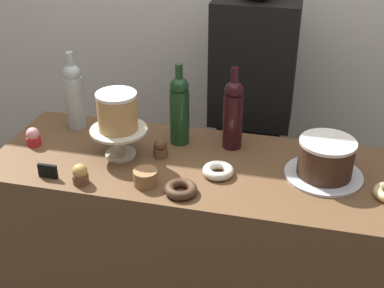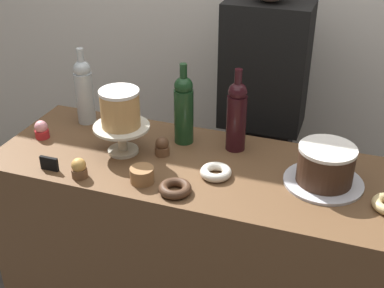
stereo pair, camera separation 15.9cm
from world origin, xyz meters
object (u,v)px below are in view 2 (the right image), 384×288
Objects in this scene: wine_bottle_green at (184,108)px; white_layer_cake at (120,108)px; donut_sugar at (216,172)px; cupcake_caramel at (79,168)px; cupcake_chocolate at (162,146)px; wine_bottle_dark_red at (237,115)px; cookie_stack at (142,175)px; donut_chocolate at (175,188)px; price_sign_chalkboard at (49,164)px; cupcake_strawberry at (42,130)px; chocolate_round_cake at (326,164)px; barista_figure at (261,126)px; cake_stand_pedestal at (122,134)px; wine_bottle_clear at (84,90)px.

white_layer_cake is at bearing -140.70° from wine_bottle_green.
cupcake_caramel is at bearing -160.00° from donut_sugar.
cupcake_caramel is 0.48m from donut_sugar.
wine_bottle_dark_red is at bearing 28.95° from cupcake_chocolate.
cupcake_caramel is 0.88× the size of cookie_stack.
price_sign_chalkboard is (-0.48, -0.02, 0.01)m from donut_chocolate.
cupcake_strawberry is 1.06× the size of price_sign_chalkboard.
white_layer_cake is at bearing -168.29° from cupcake_chocolate.
barista_figure reaches higher than chocolate_round_cake.
cupcake_chocolate is at bearing 91.64° from cookie_stack.
chocolate_round_cake is 0.63m from cookie_stack.
cupcake_chocolate is 0.25m from donut_sugar.
cookie_stack is (-0.23, -0.12, 0.01)m from donut_sugar.
wine_bottle_dark_red is at bearing 32.36° from price_sign_chalkboard.
white_layer_cake reaches higher than cupcake_caramel.
donut_chocolate is (-0.46, -0.22, -0.06)m from chocolate_round_cake.
wine_bottle_green reaches higher than cupcake_strawberry.
white_layer_cake reaches higher than donut_chocolate.
cake_stand_pedestal is 0.23m from cupcake_caramel.
cake_stand_pedestal is 2.87× the size of cupcake_caramel.
wine_bottle_clear is 0.41m from price_sign_chalkboard.
barista_figure is (0.61, 0.75, -0.10)m from price_sign_chalkboard.
cupcake_chocolate is 0.88× the size of cookie_stack.
donut_chocolate is (0.35, 0.02, -0.02)m from cupcake_caramel.
barista_figure reaches higher than white_layer_cake.
wine_bottle_clear is 4.38× the size of cupcake_chocolate.
cupcake_caramel is 0.35m from donut_chocolate.
chocolate_round_cake reaches higher than cupcake_caramel.
wine_bottle_clear reaches higher than white_layer_cake.
cupcake_caramel reaches higher than price_sign_chalkboard.
donut_chocolate is at bearing -33.62° from white_layer_cake.
barista_figure is at bearing 61.90° from cupcake_chocolate.
wine_bottle_green is 4.38× the size of cupcake_caramel.
cookie_stack reaches higher than price_sign_chalkboard.
chocolate_round_cake is at bearing -12.62° from wine_bottle_green.
price_sign_chalkboard is (-0.58, -0.16, 0.01)m from donut_sugar.
wine_bottle_green is 3.87× the size of cookie_stack.
cupcake_strawberry is at bearing 163.82° from donut_chocolate.
donut_sugar is 0.07× the size of barista_figure.
cupcake_chocolate is at bearing 121.78° from donut_chocolate.
chocolate_round_cake is 2.62× the size of cupcake_caramel.
cupcake_caramel reaches higher than cookie_stack.
price_sign_chalkboard is (-0.38, -0.36, -0.12)m from wine_bottle_green.
wine_bottle_clear is at bearing 62.34° from cupcake_strawberry.
white_layer_cake is 0.46× the size of wine_bottle_clear.
cake_stand_pedestal is 0.33m from wine_bottle_clear.
chocolate_round_cake is 0.38m from wine_bottle_dark_red.
wine_bottle_dark_red is 0.71m from price_sign_chalkboard.
wine_bottle_green is at bearing 105.34° from donut_chocolate.
wine_bottle_green is 2.91× the size of donut_chocolate.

